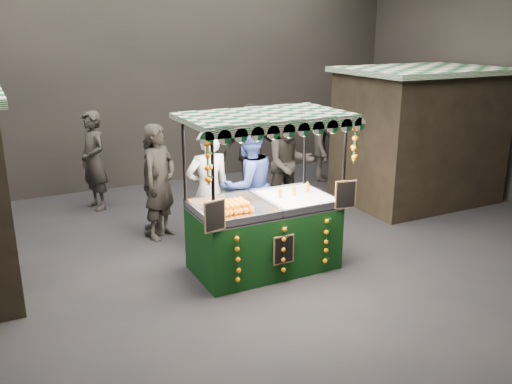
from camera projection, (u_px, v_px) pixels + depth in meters
name	position (u px, v px, depth m)	size (l,w,h in m)	color
ground	(251.00, 269.00, 7.76)	(12.00, 12.00, 0.00)	black
market_hall	(250.00, 23.00, 6.76)	(12.10, 10.10, 5.05)	black
neighbour_stall_right	(418.00, 135.00, 10.55)	(3.00, 2.20, 2.60)	black
juice_stall	(266.00, 223.00, 7.58)	(2.31, 1.36, 2.23)	black
vendor_grey	(208.00, 191.00, 8.17)	(0.70, 0.46, 1.91)	gray
vendor_blue	(248.00, 186.00, 8.37)	(1.03, 0.86, 1.93)	navy
shopper_0	(160.00, 182.00, 8.69)	(0.82, 0.76, 1.88)	#2B2723
shopper_1	(289.00, 164.00, 9.73)	(1.03, 0.86, 1.93)	#2A2622
shopper_2	(251.00, 151.00, 10.84)	(1.18, 0.66, 1.90)	black
shopper_3	(323.00, 144.00, 12.02)	(1.08, 1.24, 1.67)	#2E2A25
shopper_5	(349.00, 140.00, 12.76)	(1.16, 1.43, 1.53)	#2C2823
shopper_6	(94.00, 161.00, 10.10)	(0.63, 0.78, 1.86)	#2D2924
shopper_7	(154.00, 184.00, 8.89)	(0.69, 1.07, 1.70)	#2D2825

